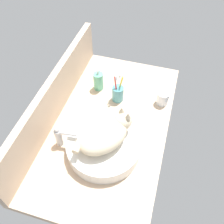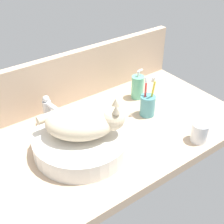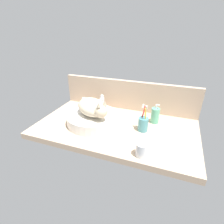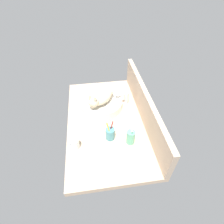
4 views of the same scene
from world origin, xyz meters
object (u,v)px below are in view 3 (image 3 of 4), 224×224
soap_dispenser (155,115)px  water_glass (142,150)px  cat (93,107)px  sink_basin (93,119)px  faucet (102,102)px  toothbrush_cup (143,124)px

soap_dispenser → water_glass: bearing=-91.9°
cat → water_glass: 45.71cm
sink_basin → water_glass: size_ratio=4.54×
soap_dispenser → water_glass: size_ratio=1.82×
faucet → soap_dispenser: soap_dispenser is taller
cat → water_glass: (38.96, -21.91, -9.56)cm
faucet → water_glass: 61.14cm
cat → faucet: bearing=98.5°
faucet → cat: bearing=-81.5°
sink_basin → toothbrush_cup: 35.72cm
toothbrush_cup → cat: bearing=-174.8°
toothbrush_cup → water_glass: (4.53, -25.04, -1.66)cm
sink_basin → soap_dispenser: soap_dispenser is taller
sink_basin → toothbrush_cup: toothbrush_cup is taller
faucet → toothbrush_cup: 42.30cm
faucet → toothbrush_cup: (37.75, -18.96, -2.22)cm
sink_basin → water_glass: 46.07cm
sink_basin → cat: 9.47cm
sink_basin → water_glass: bearing=-29.4°
soap_dispenser → water_glass: 39.15cm
water_glass → cat: bearing=150.7°
sink_basin → soap_dispenser: size_ratio=2.49×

